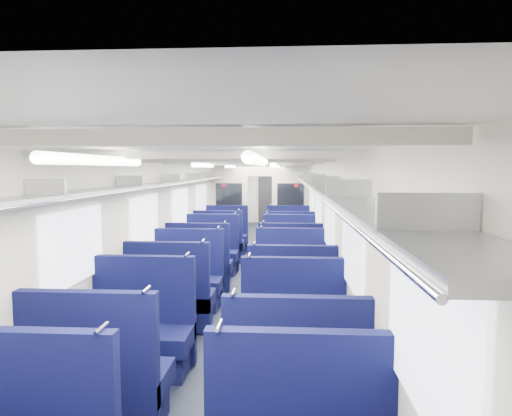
% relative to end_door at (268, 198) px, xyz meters
% --- Properties ---
extents(floor, '(2.80, 18.00, 0.01)m').
position_rel_end_door_xyz_m(floor, '(0.00, -8.94, -1.00)').
color(floor, black).
rests_on(floor, ground).
extents(ceiling, '(2.80, 18.00, 0.01)m').
position_rel_end_door_xyz_m(ceiling, '(0.00, -8.94, 1.35)').
color(ceiling, silver).
rests_on(ceiling, wall_left).
extents(wall_left, '(0.02, 18.00, 2.35)m').
position_rel_end_door_xyz_m(wall_left, '(-1.40, -8.94, 0.18)').
color(wall_left, beige).
rests_on(wall_left, floor).
extents(dado_left, '(0.03, 17.90, 0.70)m').
position_rel_end_door_xyz_m(dado_left, '(-1.39, -8.94, -0.65)').
color(dado_left, '#101135').
rests_on(dado_left, floor).
extents(wall_right, '(0.02, 18.00, 2.35)m').
position_rel_end_door_xyz_m(wall_right, '(1.40, -8.94, 0.18)').
color(wall_right, beige).
rests_on(wall_right, floor).
extents(dado_right, '(0.03, 17.90, 0.70)m').
position_rel_end_door_xyz_m(dado_right, '(1.39, -8.94, -0.65)').
color(dado_right, '#101135').
rests_on(dado_right, floor).
extents(wall_far, '(2.80, 0.02, 2.35)m').
position_rel_end_door_xyz_m(wall_far, '(0.00, 0.06, 0.18)').
color(wall_far, beige).
rests_on(wall_far, floor).
extents(luggage_rack_left, '(0.36, 17.40, 0.18)m').
position_rel_end_door_xyz_m(luggage_rack_left, '(-1.21, -8.94, 0.97)').
color(luggage_rack_left, '#B2B5BA').
rests_on(luggage_rack_left, wall_left).
extents(luggage_rack_right, '(0.36, 17.40, 0.18)m').
position_rel_end_door_xyz_m(luggage_rack_right, '(1.21, -8.94, 0.97)').
color(luggage_rack_right, '#B2B5BA').
rests_on(luggage_rack_right, wall_right).
extents(windows, '(2.78, 15.60, 0.75)m').
position_rel_end_door_xyz_m(windows, '(0.00, -9.40, 0.42)').
color(windows, white).
rests_on(windows, wall_left).
extents(ceiling_fittings, '(2.70, 16.06, 0.11)m').
position_rel_end_door_xyz_m(ceiling_fittings, '(0.00, -9.20, 1.29)').
color(ceiling_fittings, beige).
rests_on(ceiling_fittings, ceiling).
extents(end_door, '(0.75, 0.06, 2.00)m').
position_rel_end_door_xyz_m(end_door, '(0.00, 0.00, 0.00)').
color(end_door, black).
rests_on(end_door, floor).
extents(bulkhead, '(2.80, 0.10, 2.35)m').
position_rel_end_door_xyz_m(bulkhead, '(-0.00, -5.67, 0.23)').
color(bulkhead, beige).
rests_on(bulkhead, floor).
extents(seat_4, '(1.15, 0.63, 1.28)m').
position_rel_end_door_xyz_m(seat_4, '(-0.83, -14.96, -0.61)').
color(seat_4, '#0D1040').
rests_on(seat_4, floor).
extents(seat_5, '(1.15, 0.63, 1.28)m').
position_rel_end_door_xyz_m(seat_5, '(0.83, -14.99, -0.61)').
color(seat_5, '#0D1040').
rests_on(seat_5, floor).
extents(seat_6, '(1.15, 0.63, 1.28)m').
position_rel_end_door_xyz_m(seat_6, '(-0.83, -13.82, -0.61)').
color(seat_6, '#0D1040').
rests_on(seat_6, floor).
extents(seat_7, '(1.15, 0.63, 1.28)m').
position_rel_end_door_xyz_m(seat_7, '(0.83, -13.80, -0.61)').
color(seat_7, '#0D1040').
rests_on(seat_7, floor).
extents(seat_8, '(1.15, 0.63, 1.28)m').
position_rel_end_door_xyz_m(seat_8, '(-0.83, -12.54, -0.61)').
color(seat_8, '#0D1040').
rests_on(seat_8, floor).
extents(seat_9, '(1.15, 0.63, 1.28)m').
position_rel_end_door_xyz_m(seat_9, '(0.83, -12.70, -0.61)').
color(seat_9, '#0D1040').
rests_on(seat_9, floor).
extents(seat_10, '(1.15, 0.63, 1.28)m').
position_rel_end_door_xyz_m(seat_10, '(-0.83, -11.52, -0.61)').
color(seat_10, '#0D1040').
rests_on(seat_10, floor).
extents(seat_11, '(1.15, 0.63, 1.28)m').
position_rel_end_door_xyz_m(seat_11, '(0.83, -11.34, -0.61)').
color(seat_11, '#0D1040').
rests_on(seat_11, floor).
extents(seat_12, '(1.15, 0.63, 1.28)m').
position_rel_end_door_xyz_m(seat_12, '(-0.83, -10.44, -0.61)').
color(seat_12, '#0D1040').
rests_on(seat_12, floor).
extents(seat_13, '(1.15, 0.63, 1.28)m').
position_rel_end_door_xyz_m(seat_13, '(0.83, -10.34, -0.61)').
color(seat_13, '#0D1040').
rests_on(seat_13, floor).
extents(seat_14, '(1.15, 0.63, 1.28)m').
position_rel_end_door_xyz_m(seat_14, '(-0.83, -9.15, -0.61)').
color(seat_14, '#0D1040').
rests_on(seat_14, floor).
extents(seat_15, '(1.15, 0.63, 1.28)m').
position_rel_end_door_xyz_m(seat_15, '(0.83, -9.09, -0.61)').
color(seat_15, '#0D1040').
rests_on(seat_15, floor).
extents(seat_16, '(1.15, 0.63, 1.28)m').
position_rel_end_door_xyz_m(seat_16, '(-0.83, -8.00, -0.61)').
color(seat_16, '#0D1040').
rests_on(seat_16, floor).
extents(seat_17, '(1.15, 0.63, 1.28)m').
position_rel_end_door_xyz_m(seat_17, '(0.83, -8.12, -0.61)').
color(seat_17, '#0D1040').
rests_on(seat_17, floor).
extents(seat_18, '(1.15, 0.63, 1.28)m').
position_rel_end_door_xyz_m(seat_18, '(-0.83, -6.80, -0.61)').
color(seat_18, '#0D1040').
rests_on(seat_18, floor).
extents(seat_19, '(1.15, 0.63, 1.28)m').
position_rel_end_door_xyz_m(seat_19, '(0.83, -6.75, -0.61)').
color(seat_19, '#0D1040').
rests_on(seat_19, floor).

